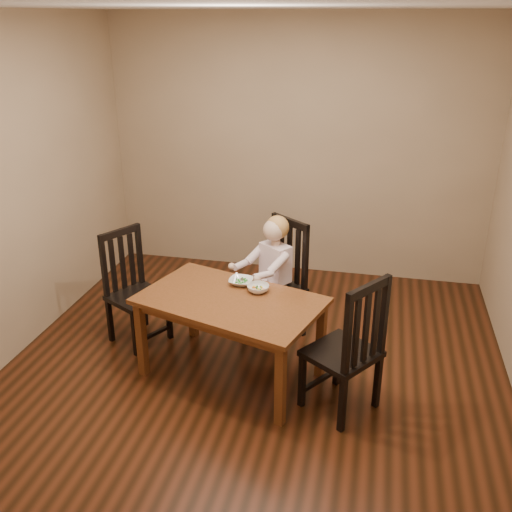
% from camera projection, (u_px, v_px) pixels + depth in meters
% --- Properties ---
extents(room, '(4.01, 4.01, 2.71)m').
position_uv_depth(room, '(255.00, 209.00, 4.15)').
color(room, '#431D0E').
rests_on(room, ground).
extents(dining_table, '(1.53, 1.17, 0.67)m').
position_uv_depth(dining_table, '(230.00, 308.00, 4.33)').
color(dining_table, '#503012').
rests_on(dining_table, room).
extents(chair_child, '(0.62, 0.62, 1.05)m').
position_uv_depth(chair_child, '(278.00, 281.00, 4.98)').
color(chair_child, black).
rests_on(chair_child, room).
extents(chair_left, '(0.57, 0.57, 0.99)m').
position_uv_depth(chair_left, '(134.00, 289.00, 4.90)').
color(chair_left, black).
rests_on(chair_left, room).
extents(chair_right, '(0.62, 0.62, 1.06)m').
position_uv_depth(chair_right, '(348.00, 349.00, 3.96)').
color(chair_right, black).
rests_on(chair_right, room).
extents(toddler, '(0.54, 0.56, 0.60)m').
position_uv_depth(toddler, '(274.00, 266.00, 4.89)').
color(toddler, silver).
rests_on(toddler, chair_child).
extents(bowl_peas, '(0.19, 0.19, 0.05)m').
position_uv_depth(bowl_peas, '(241.00, 281.00, 4.53)').
color(bowl_peas, silver).
rests_on(bowl_peas, dining_table).
extents(bowl_veg, '(0.20, 0.20, 0.05)m').
position_uv_depth(bowl_veg, '(258.00, 288.00, 4.40)').
color(bowl_veg, silver).
rests_on(bowl_veg, dining_table).
extents(fork, '(0.03, 0.13, 0.05)m').
position_uv_depth(fork, '(235.00, 279.00, 4.52)').
color(fork, silver).
rests_on(fork, bowl_peas).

